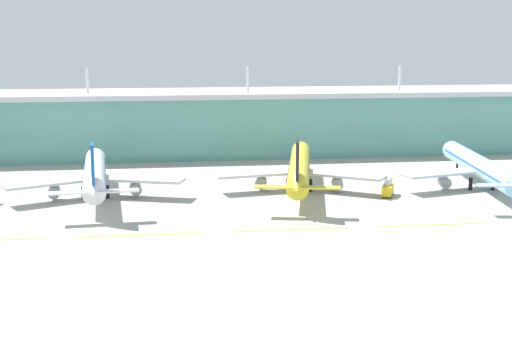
{
  "coord_description": "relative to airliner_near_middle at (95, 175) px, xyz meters",
  "views": [
    {
      "loc": [
        -32.89,
        -166.05,
        44.9
      ],
      "look_at": [
        -5.81,
        36.27,
        7.0
      ],
      "focal_mm": 53.0,
      "sensor_mm": 36.0,
      "label": 1
    }
  ],
  "objects": [
    {
      "name": "airliner_center",
      "position": [
        56.89,
        2.21,
        0.01
      ],
      "size": [
        47.77,
        71.21,
        18.9
      ],
      "color": "yellow",
      "rests_on": "ground"
    },
    {
      "name": "ground_plane",
      "position": [
        49.61,
        -39.06,
        -6.45
      ],
      "size": [
        600.0,
        600.0,
        0.0
      ],
      "primitive_type": "plane",
      "color": "#A8A59E"
    },
    {
      "name": "airliner_near_middle",
      "position": [
        0.0,
        0.0,
        0.0
      ],
      "size": [
        48.69,
        63.97,
        18.9
      ],
      "color": "white",
      "rests_on": "ground"
    },
    {
      "name": "taxiway_stripe_mid_east",
      "position": [
        80.61,
        -40.4,
        -6.43
      ],
      "size": [
        28.0,
        0.7,
        0.04
      ],
      "primitive_type": "cube",
      "color": "yellow",
      "rests_on": "ground"
    },
    {
      "name": "taxiway_stripe_centre",
      "position": [
        46.61,
        -40.4,
        -6.43
      ],
      "size": [
        28.0,
        0.7,
        0.04
      ],
      "primitive_type": "cube",
      "color": "yellow",
      "rests_on": "ground"
    },
    {
      "name": "airliner_far_middle",
      "position": [
        108.89,
        -2.83,
        0.01
      ],
      "size": [
        48.45,
        70.69,
        18.9
      ],
      "color": "#9ED1EA",
      "rests_on": "ground"
    },
    {
      "name": "terminal_building",
      "position": [
        49.61,
        68.43,
        5.45
      ],
      "size": [
        288.0,
        34.0,
        32.39
      ],
      "color": "#5B9E93",
      "rests_on": "ground"
    },
    {
      "name": "taxiway_stripe_mid_west",
      "position": [
        12.61,
        -40.4,
        -6.43
      ],
      "size": [
        28.0,
        0.7,
        0.04
      ],
      "primitive_type": "cube",
      "color": "yellow",
      "rests_on": "ground"
    },
    {
      "name": "fuel_truck",
      "position": [
        79.75,
        -8.28,
        -4.19
      ],
      "size": [
        5.27,
        7.64,
        4.95
      ],
      "color": "gold",
      "rests_on": "ground"
    }
  ]
}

